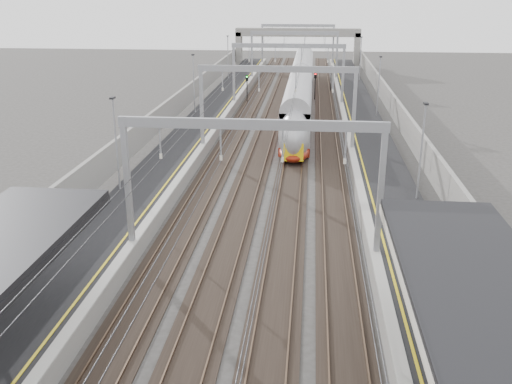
# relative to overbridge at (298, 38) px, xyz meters

# --- Properties ---
(platform_left) EXTENTS (4.00, 120.00, 1.00)m
(platform_left) POSITION_rel_overbridge_xyz_m (-8.00, -55.00, -4.81)
(platform_left) COLOR black
(platform_left) RESTS_ON ground
(platform_right) EXTENTS (4.00, 120.00, 1.00)m
(platform_right) POSITION_rel_overbridge_xyz_m (8.00, -55.00, -4.81)
(platform_right) COLOR black
(platform_right) RESTS_ON ground
(tracks) EXTENTS (11.40, 140.00, 0.20)m
(tracks) POSITION_rel_overbridge_xyz_m (0.00, -55.00, -5.26)
(tracks) COLOR black
(tracks) RESTS_ON ground
(overhead_line) EXTENTS (13.00, 140.00, 6.60)m
(overhead_line) POSITION_rel_overbridge_xyz_m (0.00, -48.38, 0.83)
(overhead_line) COLOR #91939A
(overhead_line) RESTS_ON platform_left
(overbridge) EXTENTS (22.00, 2.20, 6.90)m
(overbridge) POSITION_rel_overbridge_xyz_m (0.00, 0.00, 0.00)
(overbridge) COLOR gray
(overbridge) RESTS_ON ground
(wall_left) EXTENTS (0.30, 120.00, 3.20)m
(wall_left) POSITION_rel_overbridge_xyz_m (-11.20, -55.00, -3.71)
(wall_left) COLOR gray
(wall_left) RESTS_ON ground
(wall_right) EXTENTS (0.30, 120.00, 3.20)m
(wall_right) POSITION_rel_overbridge_xyz_m (11.20, -55.00, -3.71)
(wall_right) COLOR gray
(wall_right) RESTS_ON ground
(train) EXTENTS (2.61, 47.50, 4.13)m
(train) POSITION_rel_overbridge_xyz_m (1.50, -38.93, -3.28)
(train) COLOR maroon
(train) RESTS_ON ground
(signal_green) EXTENTS (0.32, 0.32, 3.48)m
(signal_green) POSITION_rel_overbridge_xyz_m (-5.20, -34.13, -2.89)
(signal_green) COLOR black
(signal_green) RESTS_ON ground
(signal_red_near) EXTENTS (0.32, 0.32, 3.48)m
(signal_red_near) POSITION_rel_overbridge_xyz_m (3.20, -31.00, -2.89)
(signal_red_near) COLOR black
(signal_red_near) RESTS_ON ground
(signal_red_far) EXTENTS (0.32, 0.32, 3.48)m
(signal_red_far) POSITION_rel_overbridge_xyz_m (5.40, -24.36, -2.89)
(signal_red_far) COLOR black
(signal_red_far) RESTS_ON ground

